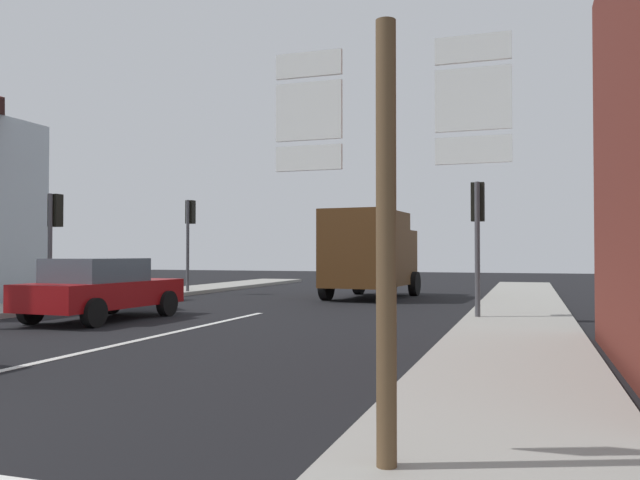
# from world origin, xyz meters

# --- Properties ---
(ground_plane) EXTENTS (80.00, 80.00, 0.00)m
(ground_plane) POSITION_xyz_m (0.00, 10.00, 0.00)
(ground_plane) COLOR black
(sidewalk_right) EXTENTS (2.38, 44.00, 0.14)m
(sidewalk_right) POSITION_xyz_m (6.54, 8.00, 0.07)
(sidewalk_right) COLOR gray
(sidewalk_right) RESTS_ON ground
(lane_centre_stripe) EXTENTS (0.16, 12.00, 0.01)m
(lane_centre_stripe) POSITION_xyz_m (0.00, 6.00, 0.01)
(lane_centre_stripe) COLOR silver
(lane_centre_stripe) RESTS_ON ground
(sedan_far) EXTENTS (2.12, 4.27, 1.47)m
(sedan_far) POSITION_xyz_m (-2.88, 9.21, 0.76)
(sedan_far) COLOR maroon
(sedan_far) RESTS_ON ground
(delivery_truck) EXTENTS (2.78, 5.14, 3.05)m
(delivery_truck) POSITION_xyz_m (1.45, 18.41, 1.65)
(delivery_truck) COLOR #4C2D14
(delivery_truck) RESTS_ON ground
(route_sign_post) EXTENTS (1.66, 0.14, 3.20)m
(route_sign_post) POSITION_xyz_m (5.85, 0.76, 1.91)
(route_sign_post) COLOR brown
(route_sign_post) RESTS_ON ground
(traffic_light_near_left) EXTENTS (0.30, 0.49, 3.22)m
(traffic_light_near_left) POSITION_xyz_m (-5.65, 10.79, 2.38)
(traffic_light_near_left) COLOR #47474C
(traffic_light_near_left) RESTS_ON ground
(traffic_light_far_left) EXTENTS (0.30, 0.49, 3.63)m
(traffic_light_far_left) POSITION_xyz_m (-5.65, 18.16, 2.69)
(traffic_light_far_left) COLOR #47474C
(traffic_light_far_left) RESTS_ON ground
(traffic_light_near_right) EXTENTS (0.30, 0.49, 3.23)m
(traffic_light_near_right) POSITION_xyz_m (5.65, 11.61, 2.39)
(traffic_light_near_right) COLOR #47474C
(traffic_light_near_right) RESTS_ON ground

